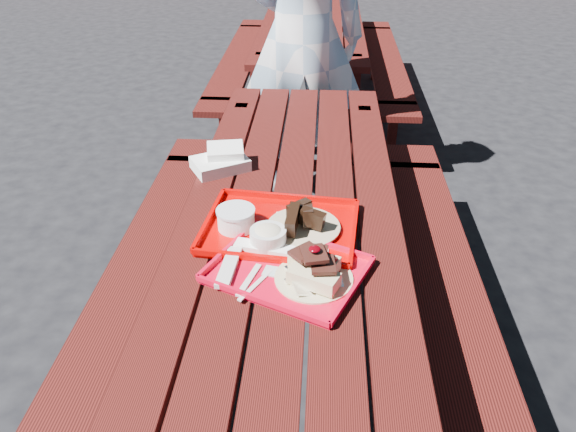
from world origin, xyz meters
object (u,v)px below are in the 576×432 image
Objects in this scene: picnic_table_far at (312,43)px; picnic_table_near at (291,255)px; near_tray at (291,261)px; far_tray at (277,226)px; person at (302,38)px.

picnic_table_near is at bearing -90.00° from picnic_table_far.
near_tray is at bearing -86.64° from picnic_table_near.
far_tray is at bearing -104.09° from picnic_table_near.
far_tray reaches higher than picnic_table_far.
far_tray is at bearing -90.68° from picnic_table_far.
far_tray is (-0.03, -0.14, 0.21)m from picnic_table_near.
picnic_table_far is at bearing -96.41° from person.
near_tray is 0.20m from far_tray.
near_tray is (0.02, -0.33, 0.22)m from picnic_table_near.
picnic_table_near is 0.26m from far_tray.
picnic_table_near is at bearing 93.36° from near_tray.
person is at bearing 91.09° from picnic_table_near.
far_tray is (-0.03, -2.94, 0.21)m from picnic_table_far.
picnic_table_far is at bearing 90.00° from picnic_table_near.
near_tray reaches higher than picnic_table_far.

